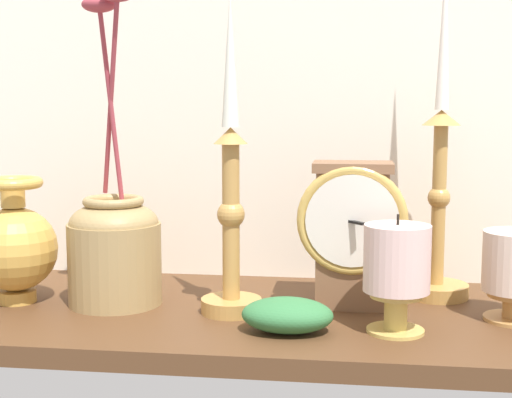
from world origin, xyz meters
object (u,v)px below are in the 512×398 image
at_px(mantel_clock, 352,231).
at_px(candlestick_tall_left, 439,191).
at_px(brass_vase_jar, 114,243).
at_px(pillar_candle_front, 397,268).
at_px(brass_vase_bulbous, 15,245).
at_px(candlestick_tall_center, 231,203).

height_order(mantel_clock, candlestick_tall_left, candlestick_tall_left).
bearing_deg(brass_vase_jar, pillar_candle_front, -11.82).
bearing_deg(brass_vase_bulbous, pillar_candle_front, -7.53).
relative_size(mantel_clock, pillar_candle_front, 1.37).
height_order(brass_vase_bulbous, brass_vase_jar, brass_vase_jar).
xyz_separation_m(candlestick_tall_left, pillar_candle_front, (-0.06, -0.16, -0.07)).
height_order(mantel_clock, brass_vase_jar, brass_vase_jar).
relative_size(candlestick_tall_left, brass_vase_jar, 1.15).
relative_size(brass_vase_bulbous, pillar_candle_front, 1.21).
bearing_deg(candlestick_tall_center, pillar_candle_front, -15.08).
relative_size(candlestick_tall_center, pillar_candle_front, 2.90).
bearing_deg(mantel_clock, brass_vase_bulbous, -175.70).
bearing_deg(candlestick_tall_left, brass_vase_bulbous, -169.51).
xyz_separation_m(mantel_clock, brass_vase_bulbous, (-0.43, -0.03, -0.02)).
bearing_deg(candlestick_tall_center, brass_vase_bulbous, 177.88).
distance_m(mantel_clock, brass_vase_jar, 0.30).
bearing_deg(pillar_candle_front, mantel_clock, 117.85).
relative_size(candlestick_tall_left, brass_vase_bulbous, 2.80).
bearing_deg(candlestick_tall_left, candlestick_tall_center, -156.75).
xyz_separation_m(brass_vase_bulbous, pillar_candle_front, (0.48, -0.06, -0.00)).
bearing_deg(brass_vase_jar, candlestick_tall_left, 12.35).
distance_m(candlestick_tall_center, pillar_candle_front, 0.21).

